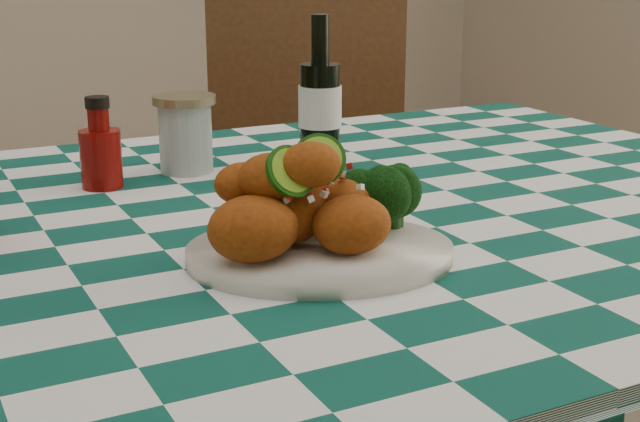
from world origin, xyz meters
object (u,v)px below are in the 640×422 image
mason_jar (186,134)px  wooden_chair_right (314,228)px  beer_bottle (320,92)px  fried_chicken_pile (306,196)px  ketchup_bottle (100,143)px  plate (320,254)px

mason_jar → wooden_chair_right: 0.73m
beer_bottle → fried_chicken_pile: bearing=-118.9°
fried_chicken_pile → ketchup_bottle: size_ratio=1.39×
plate → fried_chicken_pile: size_ratio=1.62×
wooden_chair_right → beer_bottle: bearing=-93.5°
plate → wooden_chair_right: bearing=63.8°
ketchup_bottle → fried_chicken_pile: bearing=-74.3°
beer_bottle → wooden_chair_right: bearing=64.4°
mason_jar → beer_bottle: bearing=-17.6°
ketchup_bottle → mason_jar: 0.13m
ketchup_bottle → beer_bottle: 0.32m
fried_chicken_pile → wooden_chair_right: size_ratio=0.17×
fried_chicken_pile → beer_bottle: bearing=61.1°
ketchup_bottle → beer_bottle: bearing=-4.9°
beer_bottle → wooden_chair_right: beer_bottle is taller
plate → beer_bottle: (0.19, 0.37, 0.10)m
fried_chicken_pile → mason_jar: bearing=87.6°
plate → fried_chicken_pile: 0.07m
ketchup_bottle → wooden_chair_right: wooden_chair_right is taller
fried_chicken_pile → wooden_chair_right: (0.46, 0.90, -0.36)m
wooden_chair_right → ketchup_bottle: bearing=-116.4°
mason_jar → wooden_chair_right: bearing=47.0°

